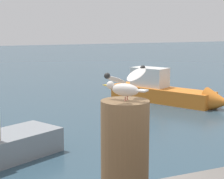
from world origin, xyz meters
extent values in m
cylinder|color=#4C3823|center=(0.41, -0.50, 2.02)|extent=(0.39, 0.39, 0.94)
cylinder|color=#C66A60|center=(0.43, -0.50, 2.51)|extent=(0.01, 0.01, 0.04)
cylinder|color=#C66A60|center=(0.41, -0.52, 2.51)|extent=(0.01, 0.01, 0.04)
ellipsoid|color=silver|center=(0.41, -0.50, 2.58)|extent=(0.21, 0.24, 0.10)
sphere|color=silver|center=(0.33, -0.39, 2.61)|extent=(0.06, 0.06, 0.06)
cone|color=gold|center=(0.30, -0.35, 2.60)|extent=(0.04, 0.05, 0.02)
cube|color=silver|center=(0.50, -0.62, 2.58)|extent=(0.11, 0.10, 0.01)
ellipsoid|color=silver|center=(0.56, -0.40, 2.68)|extent=(0.28, 0.25, 0.10)
sphere|color=#292929|center=(0.66, -0.33, 2.72)|extent=(0.04, 0.04, 0.04)
ellipsoid|color=silver|center=(0.28, -0.61, 2.68)|extent=(0.28, 0.25, 0.10)
sphere|color=#292929|center=(0.18, -0.69, 2.72)|extent=(0.04, 0.04, 0.04)
cube|color=orange|center=(7.37, 10.24, 0.29)|extent=(2.92, 4.47, 0.58)
cone|color=orange|center=(8.46, 8.00, 0.32)|extent=(1.30, 1.30, 0.97)
cube|color=white|center=(7.12, 10.76, 0.97)|extent=(1.37, 1.67, 0.79)
camera|label=1|loc=(-0.90, -3.16, 3.07)|focal=62.09mm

